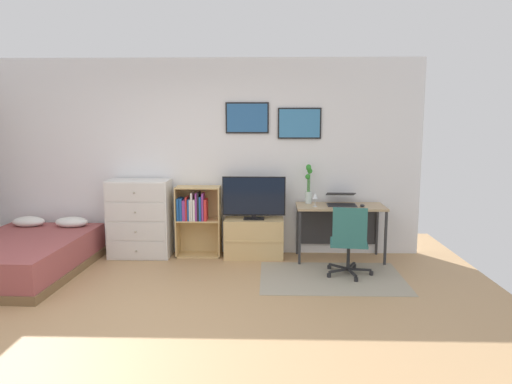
{
  "coord_description": "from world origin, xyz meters",
  "views": [
    {
      "loc": [
        0.98,
        -4.15,
        1.86
      ],
      "look_at": [
        0.81,
        1.5,
        1.01
      ],
      "focal_mm": 33.29,
      "sensor_mm": 36.0,
      "label": 1
    }
  ],
  "objects_px": {
    "bookshelf": "(196,215)",
    "tv_stand": "(254,238)",
    "bed": "(23,256)",
    "dresser": "(140,219)",
    "computer_mouse": "(362,206)",
    "bamboo_vase": "(309,184)",
    "wine_glass": "(315,196)",
    "laptop": "(341,200)",
    "office_chair": "(349,240)",
    "television": "(254,198)",
    "desk": "(339,215)"
  },
  "relations": [
    {
      "from": "office_chair",
      "to": "wine_glass",
      "type": "xyz_separation_m",
      "value": [
        -0.35,
        0.64,
        0.42
      ]
    },
    {
      "from": "desk",
      "to": "wine_glass",
      "type": "bearing_deg",
      "value": -155.22
    },
    {
      "from": "bamboo_vase",
      "to": "wine_glass",
      "type": "bearing_deg",
      "value": -74.06
    },
    {
      "from": "computer_mouse",
      "to": "wine_glass",
      "type": "relative_size",
      "value": 0.58
    },
    {
      "from": "desk",
      "to": "bamboo_vase",
      "type": "xyz_separation_m",
      "value": [
        -0.41,
        0.08,
        0.41
      ]
    },
    {
      "from": "laptop",
      "to": "office_chair",
      "type": "bearing_deg",
      "value": -89.24
    },
    {
      "from": "dresser",
      "to": "computer_mouse",
      "type": "height_order",
      "value": "dresser"
    },
    {
      "from": "desk",
      "to": "bamboo_vase",
      "type": "height_order",
      "value": "bamboo_vase"
    },
    {
      "from": "office_chair",
      "to": "laptop",
      "type": "height_order",
      "value": "laptop"
    },
    {
      "from": "bookshelf",
      "to": "bamboo_vase",
      "type": "relative_size",
      "value": 1.82
    },
    {
      "from": "computer_mouse",
      "to": "wine_glass",
      "type": "height_order",
      "value": "wine_glass"
    },
    {
      "from": "bookshelf",
      "to": "wine_glass",
      "type": "xyz_separation_m",
      "value": [
        1.61,
        -0.21,
        0.3
      ]
    },
    {
      "from": "dresser",
      "to": "television",
      "type": "distance_m",
      "value": 1.59
    },
    {
      "from": "tv_stand",
      "to": "wine_glass",
      "type": "relative_size",
      "value": 4.45
    },
    {
      "from": "computer_mouse",
      "to": "laptop",
      "type": "bearing_deg",
      "value": 149.52
    },
    {
      "from": "bookshelf",
      "to": "bamboo_vase",
      "type": "height_order",
      "value": "bamboo_vase"
    },
    {
      "from": "desk",
      "to": "computer_mouse",
      "type": "bearing_deg",
      "value": -31.37
    },
    {
      "from": "dresser",
      "to": "bed",
      "type": "bearing_deg",
      "value": -147.88
    },
    {
      "from": "bookshelf",
      "to": "computer_mouse",
      "type": "distance_m",
      "value": 2.25
    },
    {
      "from": "bookshelf",
      "to": "television",
      "type": "height_order",
      "value": "television"
    },
    {
      "from": "television",
      "to": "laptop",
      "type": "bearing_deg",
      "value": 0.29
    },
    {
      "from": "bed",
      "to": "television",
      "type": "relative_size",
      "value": 2.39
    },
    {
      "from": "bed",
      "to": "dresser",
      "type": "distance_m",
      "value": 1.5
    },
    {
      "from": "tv_stand",
      "to": "television",
      "type": "xyz_separation_m",
      "value": [
        0.0,
        -0.02,
        0.56
      ]
    },
    {
      "from": "office_chair",
      "to": "wine_glass",
      "type": "relative_size",
      "value": 4.78
    },
    {
      "from": "bookshelf",
      "to": "wine_glass",
      "type": "height_order",
      "value": "bookshelf"
    },
    {
      "from": "laptop",
      "to": "computer_mouse",
      "type": "distance_m",
      "value": 0.3
    },
    {
      "from": "wine_glass",
      "to": "bed",
      "type": "bearing_deg",
      "value": -170.04
    },
    {
      "from": "laptop",
      "to": "wine_glass",
      "type": "height_order",
      "value": "wine_glass"
    },
    {
      "from": "bed",
      "to": "tv_stand",
      "type": "height_order",
      "value": "bed"
    },
    {
      "from": "office_chair",
      "to": "computer_mouse",
      "type": "height_order",
      "value": "office_chair"
    },
    {
      "from": "desk",
      "to": "television",
      "type": "bearing_deg",
      "value": -178.91
    },
    {
      "from": "bed",
      "to": "laptop",
      "type": "height_order",
      "value": "laptop"
    },
    {
      "from": "television",
      "to": "laptop",
      "type": "distance_m",
      "value": 1.17
    },
    {
      "from": "wine_glass",
      "to": "desk",
      "type": "bearing_deg",
      "value": 24.78
    },
    {
      "from": "dresser",
      "to": "bamboo_vase",
      "type": "height_order",
      "value": "bamboo_vase"
    },
    {
      "from": "desk",
      "to": "computer_mouse",
      "type": "relative_size",
      "value": 11.21
    },
    {
      "from": "bookshelf",
      "to": "tv_stand",
      "type": "xyz_separation_m",
      "value": [
        0.8,
        -0.05,
        -0.31
      ]
    },
    {
      "from": "dresser",
      "to": "bamboo_vase",
      "type": "xyz_separation_m",
      "value": [
        2.3,
        0.1,
        0.48
      ]
    },
    {
      "from": "desk",
      "to": "computer_mouse",
      "type": "distance_m",
      "value": 0.36
    },
    {
      "from": "television",
      "to": "office_chair",
      "type": "bearing_deg",
      "value": -33.77
    },
    {
      "from": "office_chair",
      "to": "television",
      "type": "bearing_deg",
      "value": 153.93
    },
    {
      "from": "bookshelf",
      "to": "television",
      "type": "xyz_separation_m",
      "value": [
        0.8,
        -0.07,
        0.25
      ]
    },
    {
      "from": "computer_mouse",
      "to": "wine_glass",
      "type": "bearing_deg",
      "value": 179.38
    },
    {
      "from": "office_chair",
      "to": "bamboo_vase",
      "type": "xyz_separation_m",
      "value": [
        -0.42,
        0.88,
        0.55
      ]
    },
    {
      "from": "tv_stand",
      "to": "bookshelf",
      "type": "bearing_deg",
      "value": 176.68
    },
    {
      "from": "television",
      "to": "bamboo_vase",
      "type": "relative_size",
      "value": 1.6
    },
    {
      "from": "dresser",
      "to": "bookshelf",
      "type": "height_order",
      "value": "dresser"
    },
    {
      "from": "bamboo_vase",
      "to": "wine_glass",
      "type": "xyz_separation_m",
      "value": [
        0.07,
        -0.24,
        -0.13
      ]
    },
    {
      "from": "bamboo_vase",
      "to": "wine_glass",
      "type": "relative_size",
      "value": 2.95
    }
  ]
}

